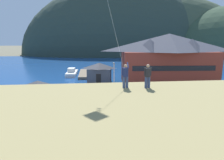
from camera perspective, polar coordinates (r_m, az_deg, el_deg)
ground_plane at (r=24.97m, az=3.58°, el=-12.32°), size 600.00×600.00×0.00m
parking_lot_pad at (r=29.53m, az=1.98°, el=-8.33°), size 40.00×20.00×0.10m
bay_water at (r=83.20m, az=-3.23°, el=4.60°), size 360.00×84.00×0.03m
far_hill_west_ridge at (r=140.39m, az=2.67°, el=7.45°), size 131.43×64.16×90.99m
far_hill_east_peak at (r=149.21m, az=14.16°, el=7.36°), size 130.27×56.69×79.43m
far_hill_center_saddle at (r=162.20m, az=29.15°, el=6.56°), size 104.23×75.56×62.85m
far_hill_far_shoulder at (r=168.70m, az=27.67°, el=6.84°), size 117.27×64.98×53.34m
harbor_lodge at (r=48.09m, az=15.69°, el=6.25°), size 22.67×11.12×11.26m
storage_shed_near_lot at (r=29.24m, az=-20.01°, el=-4.43°), size 7.27×5.20×4.61m
storage_shed_waterside at (r=47.16m, az=-3.59°, el=2.16°), size 6.38×4.87×4.64m
wharf_dock at (r=57.83m, az=-7.62°, el=1.77°), size 3.20×13.94×0.70m
moored_boat_wharfside at (r=57.70m, az=-11.31°, el=2.00°), size 2.98×8.39×2.16m
parked_car_front_row_silver at (r=25.18m, az=-11.44°, el=-9.71°), size 4.24×2.14×1.82m
parked_car_front_row_end at (r=27.35m, az=23.64°, el=-8.73°), size 4.35×2.37×1.82m
parked_car_mid_row_near at (r=30.32m, az=-8.80°, el=-5.91°), size 4.32×2.30×1.82m
parked_car_front_row_red at (r=34.57m, az=21.82°, el=-4.43°), size 4.29×2.23×1.82m
parked_car_mid_row_center at (r=31.91m, az=6.81°, el=-4.96°), size 4.35×2.35×1.82m
parked_car_lone_by_shed at (r=25.02m, az=12.08°, el=-9.87°), size 4.23×2.12×1.82m
parked_car_corner_spot at (r=26.40m, az=-29.20°, el=-9.99°), size 4.27×2.20×1.82m
parked_car_back_row_right at (r=23.69m, az=-0.93°, el=-10.86°), size 4.23×2.12×1.82m
parking_light_pole at (r=33.89m, az=0.56°, el=0.63°), size 0.24×0.78×6.09m
person_kite_flyer at (r=14.70m, az=3.84°, el=1.44°), size 0.53×0.65×1.86m
person_companion at (r=14.85m, az=10.07°, el=1.32°), size 0.55×0.40×1.74m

